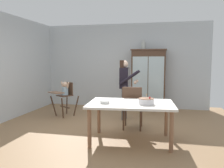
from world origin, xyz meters
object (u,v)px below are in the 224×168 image
at_px(china_cabinet, 148,79).
at_px(dining_chair_far_side, 132,105).
at_px(ceramic_vase, 143,45).
at_px(dining_table, 131,107).
at_px(serving_bowl, 105,102).
at_px(adult_person, 125,82).
at_px(high_chair_with_toddler, 65,92).
at_px(birthday_cake, 146,101).

bearing_deg(china_cabinet, dining_chair_far_side, -95.57).
xyz_separation_m(ceramic_vase, dining_chair_far_side, (-0.05, -2.20, -1.43)).
bearing_deg(dining_table, ceramic_vase, 90.25).
xyz_separation_m(serving_bowl, dining_chair_far_side, (0.40, 0.90, -0.21)).
bearing_deg(dining_table, china_cabinet, 87.05).
relative_size(dining_table, serving_bowl, 9.14).
relative_size(adult_person, serving_bowl, 8.50).
bearing_deg(serving_bowl, high_chair_with_toddler, 131.99).
xyz_separation_m(adult_person, serving_bowl, (-0.09, -1.74, -0.20)).
bearing_deg(high_chair_with_toddler, birthday_cake, -3.78).
bearing_deg(dining_table, dining_chair_far_side, 94.94).
distance_m(china_cabinet, high_chair_with_toddler, 2.58).
height_order(adult_person, serving_bowl, adult_person).
bearing_deg(birthday_cake, dining_table, 165.09).
bearing_deg(serving_bowl, dining_chair_far_side, 66.15).
distance_m(high_chair_with_toddler, adult_person, 1.69).
bearing_deg(dining_table, serving_bowl, -160.27).
height_order(adult_person, birthday_cake, adult_person).
bearing_deg(ceramic_vase, dining_chair_far_side, -91.32).
xyz_separation_m(dining_table, birthday_cake, (0.29, -0.08, 0.14)).
height_order(ceramic_vase, birthday_cake, ceramic_vase).
relative_size(china_cabinet, ceramic_vase, 6.91).
distance_m(adult_person, dining_table, 1.65).
height_order(birthday_cake, dining_chair_far_side, dining_chair_far_side).
bearing_deg(ceramic_vase, serving_bowl, -98.20).
relative_size(serving_bowl, dining_chair_far_side, 0.19).
height_order(ceramic_vase, serving_bowl, ceramic_vase).
distance_m(high_chair_with_toddler, dining_chair_far_side, 2.15).
relative_size(ceramic_vase, adult_person, 0.18).
bearing_deg(dining_chair_far_side, ceramic_vase, -93.02).
distance_m(china_cabinet, dining_chair_far_side, 2.24).
bearing_deg(serving_bowl, ceramic_vase, 81.80).
height_order(china_cabinet, high_chair_with_toddler, china_cabinet).
bearing_deg(dining_chair_far_side, birthday_cake, 111.76).
bearing_deg(high_chair_with_toddler, dining_chair_far_side, 8.38).
bearing_deg(adult_person, birthday_cake, -158.42).
height_order(dining_table, birthday_cake, birthday_cake).
bearing_deg(birthday_cake, dining_chair_far_side, 113.46).
bearing_deg(birthday_cake, high_chair_with_toddler, 144.40).
bearing_deg(adult_person, dining_table, -166.89).
xyz_separation_m(birthday_cake, dining_chair_far_side, (-0.35, 0.81, -0.24)).
distance_m(birthday_cake, serving_bowl, 0.75).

